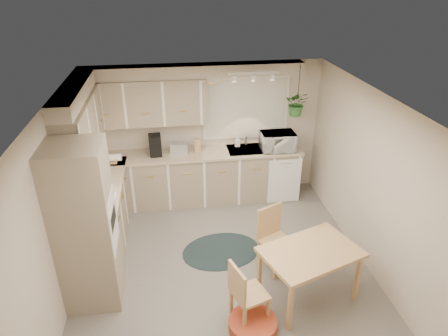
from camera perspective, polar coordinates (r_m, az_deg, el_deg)
The scene contains 35 objects.
floor at distance 5.84m, azimuth -0.17°, elevation -13.48°, with size 4.20×4.20×0.00m, color slate.
ceiling at distance 4.66m, azimuth -0.21°, elevation 9.63°, with size 4.20×4.20×0.00m, color white.
wall_back at distance 7.03m, azimuth -2.60°, elevation 5.27°, with size 4.00×0.04×2.40m, color #BCAF9B.
wall_front at distance 3.52m, azimuth 4.96°, elevation -20.43°, with size 4.00×0.04×2.40m, color #BCAF9B.
wall_left at distance 5.29m, azimuth -22.23°, elevation -4.56°, with size 0.04×4.20×2.40m, color #BCAF9B.
wall_right at distance 5.74m, azimuth 19.99°, elevation -1.61°, with size 0.04×4.20×2.40m, color #BCAF9B.
base_cab_left at distance 6.34m, azimuth -16.83°, elevation -6.16°, with size 0.60×1.85×0.90m, color gray.
base_cab_back at distance 7.06m, azimuth -3.84°, elevation -1.38°, with size 3.60×0.60×0.90m, color gray.
counter_left at distance 6.10m, azimuth -17.31°, elevation -2.44°, with size 0.64×1.89×0.04m, color #C3AC8E.
counter_back at distance 6.84m, azimuth -3.95°, elevation 2.05°, with size 3.64×0.64×0.04m, color #C3AC8E.
oven_stack at distance 4.98m, azimuth -19.17°, elevation -8.08°, with size 0.65×0.65×2.10m, color gray.
wall_oven_face at distance 4.93m, azimuth -15.49°, elevation -7.93°, with size 0.02×0.56×0.58m, color silver.
upper_cab_left at distance 5.88m, azimuth -19.65°, elevation 5.81°, with size 0.35×2.00×0.75m, color gray.
upper_cab_back at distance 6.64m, azimuth -11.28°, elevation 9.19°, with size 2.00×0.35×0.75m, color gray.
soffit_left at distance 5.74m, azimuth -20.62°, elevation 10.20°, with size 0.30×2.00×0.20m, color #BCAF9B.
soffit_back at distance 6.55m, azimuth -4.46°, elevation 13.68°, with size 3.60×0.30×0.20m, color #BCAF9B.
cooktop at distance 5.60m, azimuth -17.99°, elevation -5.06°, with size 0.52×0.58×0.02m, color silver.
range_hood at distance 5.39m, azimuth -18.87°, elevation -0.94°, with size 0.40×0.60×0.14m, color silver.
window_blinds at distance 6.97m, azimuth 3.15°, elevation 8.55°, with size 1.40×0.02×1.00m, color white.
window_frame at distance 6.98m, azimuth 3.14°, elevation 8.57°, with size 1.50×0.02×1.10m, color silver.
sink at distance 6.97m, azimuth 3.44°, elevation 2.38°, with size 0.70×0.48×0.10m, color #ADB0B5.
dishwasher_front at distance 7.06m, azimuth 8.61°, elevation -1.90°, with size 0.58×0.01×0.83m, color silver.
track_light_bar at distance 6.28m, azimuth 4.26°, elevation 13.40°, with size 0.80×0.04×0.04m, color silver.
wall_clock at distance 6.72m, azimuth -1.45°, elevation 13.05°, with size 0.30×0.30×0.03m, color gold.
dining_table at distance 5.24m, azimuth 11.94°, elevation -14.59°, with size 1.15×0.76×0.72m, color tan.
chair_left at distance 4.84m, azimuth 3.75°, elevation -17.30°, with size 0.39×0.39×0.83m, color tan.
chair_back at distance 5.56m, azimuth 7.63°, elevation -10.26°, with size 0.42×0.42×0.90m, color tan.
braided_rug at distance 6.05m, azimuth -0.42°, elevation -11.75°, with size 1.16×0.87×0.01m, color black.
pet_bed at distance 4.98m, azimuth 4.11°, elevation -21.44°, with size 0.56×0.56×0.13m, color #BC3B25.
microwave at distance 6.90m, azimuth 7.68°, elevation 4.05°, with size 0.58×0.32×0.39m, color silver.
soap_bottle at distance 7.05m, azimuth 1.91°, elevation 3.43°, with size 0.09×0.19×0.09m, color silver.
hanging_plant at distance 6.79m, azimuth 10.39°, elevation 8.68°, with size 0.38×0.42×0.33m, color #2A6227.
coffee_maker at distance 6.76m, azimuth -9.81°, elevation 3.23°, with size 0.20×0.24×0.36m, color black.
toaster at distance 6.81m, azimuth -6.39°, elevation 2.84°, with size 0.29×0.17×0.18m, color #ADB0B5.
knife_block at distance 6.85m, azimuth -3.80°, elevation 3.28°, with size 0.10×0.10×0.22m, color tan.
Camera 1 is at (-0.62, -4.41, 3.78)m, focal length 32.00 mm.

